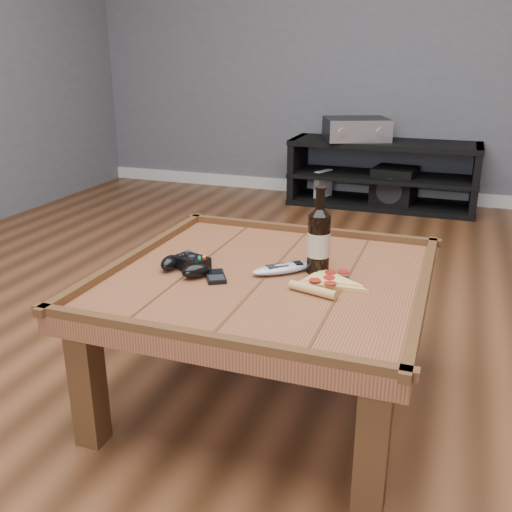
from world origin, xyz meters
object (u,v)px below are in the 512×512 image
(media_console, at_px, (382,175))
(game_controller, at_px, (186,265))
(subwoofer, at_px, (394,187))
(coffee_table, at_px, (268,291))
(smartphone, at_px, (216,276))
(av_receiver, at_px, (356,129))
(game_console, at_px, (323,188))
(remote_control, at_px, (282,269))
(pizza_slice, at_px, (327,282))
(beer_bottle, at_px, (319,239))

(media_console, distance_m, game_controller, 2.84)
(media_console, bearing_deg, subwoofer, 2.42)
(coffee_table, bearing_deg, media_console, 90.00)
(smartphone, bearing_deg, av_receiver, 61.23)
(media_console, xyz_separation_m, game_console, (-0.45, -0.02, -0.13))
(smartphone, xyz_separation_m, remote_control, (0.18, 0.12, 0.01))
(av_receiver, height_order, game_console, av_receiver)
(pizza_slice, relative_size, subwoofer, 0.91)
(beer_bottle, bearing_deg, pizza_slice, -61.57)
(media_console, distance_m, game_console, 0.47)
(av_receiver, bearing_deg, remote_control, -106.87)
(game_controller, xyz_separation_m, smartphone, (0.11, -0.02, -0.02))
(media_console, relative_size, smartphone, 11.53)
(beer_bottle, distance_m, subwoofer, 2.71)
(smartphone, height_order, remote_control, remote_control)
(coffee_table, relative_size, smartphone, 8.48)
(coffee_table, xyz_separation_m, media_console, (0.00, 2.75, -0.15))
(game_controller, xyz_separation_m, pizza_slice, (0.46, 0.05, -0.02))
(beer_bottle, distance_m, remote_control, 0.15)
(coffee_table, distance_m, av_receiver, 2.76)
(pizza_slice, bearing_deg, subwoofer, 107.50)
(coffee_table, relative_size, media_console, 0.74)
(smartphone, distance_m, av_receiver, 2.84)
(game_controller, relative_size, game_console, 0.77)
(beer_bottle, xyz_separation_m, av_receiver, (-0.36, 2.67, 0.02))
(smartphone, bearing_deg, coffee_table, 1.01)
(coffee_table, distance_m, beer_bottle, 0.24)
(coffee_table, height_order, subwoofer, coffee_table)
(smartphone, height_order, game_console, smartphone)
(beer_bottle, height_order, av_receiver, beer_bottle)
(remote_control, xyz_separation_m, game_console, (-0.49, 2.70, -0.35))
(beer_bottle, xyz_separation_m, pizza_slice, (0.05, -0.10, -0.10))
(av_receiver, relative_size, subwoofer, 1.67)
(coffee_table, xyz_separation_m, subwoofer, (0.10, 2.75, -0.24))
(pizza_slice, xyz_separation_m, game_console, (-0.65, 2.75, -0.35))
(media_console, relative_size, av_receiver, 2.45)
(subwoofer, relative_size, game_console, 1.37)
(media_console, relative_size, pizza_slice, 4.51)
(coffee_table, height_order, game_controller, game_controller)
(beer_bottle, relative_size, smartphone, 2.34)
(coffee_table, distance_m, subwoofer, 2.77)
(smartphone, relative_size, subwoofer, 0.36)
(coffee_table, distance_m, smartphone, 0.18)
(av_receiver, xyz_separation_m, subwoofer, (0.31, 0.01, -0.43))
(remote_control, bearing_deg, av_receiver, 144.83)
(smartphone, bearing_deg, game_console, 65.96)
(remote_control, height_order, game_console, remote_control)
(game_controller, xyz_separation_m, remote_control, (0.30, 0.10, -0.01))
(beer_bottle, bearing_deg, coffee_table, -152.63)
(game_controller, distance_m, pizza_slice, 0.46)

